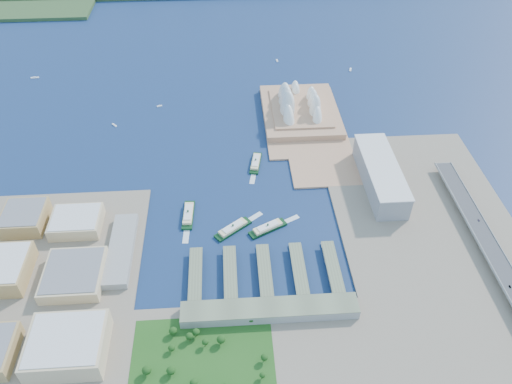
{
  "coord_description": "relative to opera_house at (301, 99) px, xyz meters",
  "views": [
    {
      "loc": [
        -22.53,
        -467.13,
        479.71
      ],
      "look_at": [
        12.3,
        57.67,
        18.0
      ],
      "focal_mm": 35.0,
      "sensor_mm": 36.0,
      "label": 1
    }
  ],
  "objects": [
    {
      "name": "expressway",
      "position": [
        195.0,
        -340.0,
        -23.07
      ],
      "size": [
        26.0,
        340.0,
        11.85
      ],
      "primitive_type": null,
      "color": "gray",
      "rests_on": "east_land"
    },
    {
      "name": "boat_d",
      "position": [
        -504.56,
        167.54,
        -30.67
      ],
      "size": [
        15.88,
        4.28,
        2.65
      ],
      "primitive_type": null,
      "rotation": [
        0.0,
        0.0,
        1.62
      ],
      "color": "white",
      "rests_on": "ground"
    },
    {
      "name": "east_land",
      "position": [
        135.0,
        -330.0,
        -30.5
      ],
      "size": [
        240.0,
        500.0,
        3.0
      ],
      "primitive_type": "cube",
      "color": "gray",
      "rests_on": "ground"
    },
    {
      "name": "south_land",
      "position": [
        -105.0,
        -490.0,
        -30.5
      ],
      "size": [
        720.0,
        180.0,
        3.0
      ],
      "primitive_type": "cube",
      "color": "gray",
      "rests_on": "ground"
    },
    {
      "name": "west_land",
      "position": [
        -355.0,
        -385.0,
        -30.5
      ],
      "size": [
        220.0,
        390.0,
        3.0
      ],
      "primitive_type": "cube",
      "color": "gray",
      "rests_on": "ground"
    },
    {
      "name": "peninsula",
      "position": [
        2.5,
        -20.0,
        -30.5
      ],
      "size": [
        135.0,
        220.0,
        3.0
      ],
      "primitive_type": "cube",
      "color": "tan",
      "rests_on": "ground"
    },
    {
      "name": "ferry_d",
      "position": [
        -80.65,
        -279.14,
        -26.88
      ],
      "size": [
        54.38,
        37.13,
        10.23
      ],
      "primitive_type": null,
      "rotation": [
        0.0,
        0.0,
        2.05
      ],
      "color": "black",
      "rests_on": "ground"
    },
    {
      "name": "opera_house",
      "position": [
        0.0,
        0.0,
        0.0
      ],
      "size": [
        134.0,
        180.0,
        58.0
      ],
      "primitive_type": null,
      "color": "white",
      "rests_on": "peninsula"
    },
    {
      "name": "ferry_a",
      "position": [
        -187.89,
        -245.91,
        -26.73
      ],
      "size": [
        16.93,
        56.38,
        10.54
      ],
      "primitive_type": null,
      "rotation": [
        0.0,
        0.0,
        -0.05
      ],
      "color": "black",
      "rests_on": "ground"
    },
    {
      "name": "park",
      "position": [
        -165.0,
        -470.0,
        -21.0
      ],
      "size": [
        150.0,
        110.0,
        16.0
      ],
      "primitive_type": null,
      "color": "#194714",
      "rests_on": "south_land"
    },
    {
      "name": "terminal_building",
      "position": [
        -90.0,
        -415.0,
        -23.0
      ],
      "size": [
        200.0,
        28.0,
        12.0
      ],
      "primitive_type": "cube",
      "color": "gray",
      "rests_on": "south_land"
    },
    {
      "name": "ferry_wharves",
      "position": [
        -91.0,
        -355.0,
        -27.35
      ],
      "size": [
        184.0,
        90.0,
        9.3
      ],
      "primitive_type": null,
      "color": "#5F684F",
      "rests_on": "ground"
    },
    {
      "name": "boat_b",
      "position": [
        -250.53,
        44.5,
        -30.75
      ],
      "size": [
        9.82,
        6.23,
        2.5
      ],
      "primitive_type": null,
      "rotation": [
        0.0,
        0.0,
        1.92
      ],
      "color": "white",
      "rests_on": "ground"
    },
    {
      "name": "boat_c",
      "position": [
        124.18,
        159.2,
        -30.53
      ],
      "size": [
        7.46,
        13.64,
        2.95
      ],
      "primitive_type": null,
      "rotation": [
        0.0,
        0.0,
        2.85
      ],
      "color": "white",
      "rests_on": "ground"
    },
    {
      "name": "car_b",
      "position": [
        191.0,
        -405.22,
        -16.53
      ],
      "size": [
        1.32,
        3.77,
        1.24
      ],
      "primitive_type": "imported",
      "color": "slate",
      "rests_on": "expressway"
    },
    {
      "name": "ground",
      "position": [
        -105.0,
        -280.0,
        -32.0
      ],
      "size": [
        3000.0,
        3000.0,
        0.0
      ],
      "primitive_type": "plane",
      "color": "#0E1C42",
      "rests_on": "ground"
    },
    {
      "name": "boat_a",
      "position": [
        -323.03,
        -12.63,
        -30.85
      ],
      "size": [
        10.14,
        10.87,
        2.3
      ],
      "primitive_type": null,
      "rotation": [
        0.0,
        0.0,
        0.73
      ],
      "color": "white",
      "rests_on": "ground"
    },
    {
      "name": "car_c",
      "position": [
        199.0,
        -295.41,
        -16.54
      ],
      "size": [
        1.72,
        4.22,
        1.23
      ],
      "primitive_type": "imported",
      "rotation": [
        0.0,
        0.0,
        3.14
      ],
      "color": "slate",
      "rests_on": "expressway"
    },
    {
      "name": "west_buildings",
      "position": [
        -355.0,
        -350.0,
        -15.5
      ],
      "size": [
        200.0,
        280.0,
        27.0
      ],
      "primitive_type": null,
      "color": "#A48652",
      "rests_on": "west_land"
    },
    {
      "name": "ferry_b",
      "position": [
        -87.37,
        -135.65,
        -27.05
      ],
      "size": [
        22.92,
        53.93,
        9.9
      ],
      "primitive_type": null,
      "rotation": [
        0.0,
        0.0,
        -0.19
      ],
      "color": "black",
      "rests_on": "ground"
    },
    {
      "name": "ferry_c",
      "position": [
        -127.23,
        -277.27,
        -26.79
      ],
      "size": [
        52.21,
        44.76,
        10.42
      ],
      "primitive_type": null,
      "rotation": [
        0.0,
        0.0,
        2.23
      ],
      "color": "black",
      "rests_on": "ground"
    },
    {
      "name": "boat_e",
      "position": [
        -20.21,
        208.53,
        -30.71
      ],
      "size": [
        4.1,
        10.7,
        2.57
      ],
      "primitive_type": null,
      "rotation": [
        0.0,
        0.0,
        0.07
      ],
      "color": "white",
      "rests_on": "ground"
    },
    {
      "name": "toaster_building",
      "position": [
        90.0,
        -200.0,
        -11.5
      ],
      "size": [
        45.0,
        155.0,
        35.0
      ],
      "primitive_type": "cube",
      "color": "gray",
      "rests_on": "east_land"
    }
  ]
}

